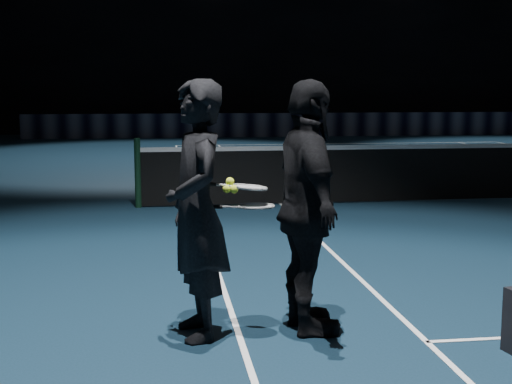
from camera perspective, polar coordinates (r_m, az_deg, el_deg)
wall_back at (r=30.08m, az=3.94°, el=14.34°), size 30.00×0.00×30.00m
net_post_left at (r=11.38m, az=-9.44°, el=1.51°), size 0.10×0.10×1.10m
sponsor_backdrop at (r=27.51m, az=4.91°, el=5.39°), size 22.00×0.15×0.90m
player_a at (r=5.37m, az=-4.76°, el=-1.47°), size 0.58×0.78×1.96m
player_b at (r=5.47m, az=4.18°, el=-1.29°), size 0.55×1.18×1.96m
racket_lower at (r=5.40m, az=0.01°, el=-1.14°), size 0.68×0.24×0.03m
racket_upper at (r=5.41m, az=-0.56°, el=0.39°), size 0.69×0.25×0.10m
tennis_balls at (r=5.36m, az=-2.07°, el=0.43°), size 0.12×0.10×0.12m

